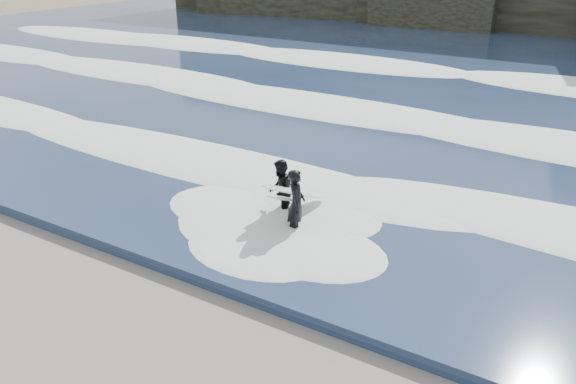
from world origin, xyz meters
The scene contains 6 objects.
sea centered at (0.00, 29.00, 0.15)m, with size 90.00×52.00×0.30m, color navy.
foam_near centered at (0.00, 9.00, 0.40)m, with size 60.00×3.20×0.20m, color white.
foam_mid centered at (0.00, 16.00, 0.42)m, with size 60.00×4.00×0.24m, color white.
foam_far centered at (0.00, 25.00, 0.45)m, with size 60.00×4.80×0.30m, color white.
surfer_left centered at (-0.12, 6.02, 0.90)m, with size 1.19×1.94×1.80m.
surfer_right centered at (-0.82, 6.65, 0.83)m, with size 1.50×2.19×1.65m.
Camera 1 is at (6.10, -4.65, 6.77)m, focal length 35.00 mm.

